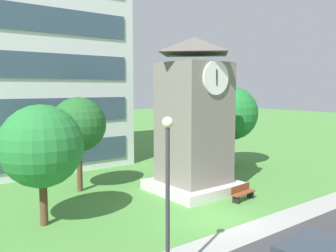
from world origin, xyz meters
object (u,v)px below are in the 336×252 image
object	(u,v)px
tree_near_tower	(78,125)
tree_streetside	(231,113)
park_bench	(242,192)
clock_tower	(194,124)
street_lamp	(168,181)
tree_by_building	(42,146)

from	to	relation	value
tree_near_tower	tree_streetside	size ratio (longest dim) A/B	0.90
park_bench	clock_tower	bearing A→B (deg)	105.29
tree_near_tower	clock_tower	bearing A→B (deg)	-37.07
tree_near_tower	tree_streetside	world-z (taller)	tree_streetside
street_lamp	tree_near_tower	xyz separation A→B (m)	(2.29, 11.94, 0.70)
street_lamp	tree_near_tower	world-z (taller)	tree_near_tower
street_lamp	tree_near_tower	bearing A→B (deg)	79.13
clock_tower	park_bench	distance (m)	5.02
tree_near_tower	park_bench	bearing A→B (deg)	-48.83
street_lamp	clock_tower	bearing A→B (deg)	43.76
clock_tower	street_lamp	distance (m)	11.08
clock_tower	park_bench	size ratio (longest dim) A/B	5.16
clock_tower	street_lamp	size ratio (longest dim) A/B	1.71
park_bench	tree_streetside	distance (m)	10.15
clock_tower	tree_streetside	xyz separation A→B (m)	(7.32, 3.60, 0.14)
clock_tower	tree_streetside	world-z (taller)	clock_tower
tree_near_tower	tree_by_building	bearing A→B (deg)	-131.04
street_lamp	tree_streetside	size ratio (longest dim) A/B	0.85
tree_by_building	street_lamp	bearing A→B (deg)	-79.47
park_bench	tree_near_tower	world-z (taller)	tree_near_tower
street_lamp	tree_near_tower	size ratio (longest dim) A/B	0.94
tree_streetside	tree_by_building	world-z (taller)	tree_streetside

